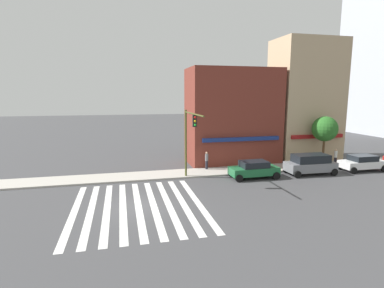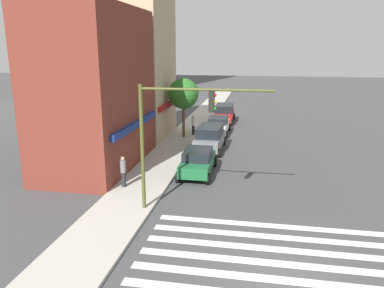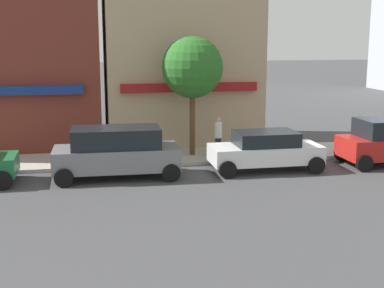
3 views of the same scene
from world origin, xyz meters
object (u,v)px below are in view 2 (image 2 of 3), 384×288
object	(u,v)px
sedan_green	(198,161)
sedan_white	(218,125)
traffic_signal	(172,126)
pedestrian_grey_coat	(123,171)
street_tree	(183,94)
suv_red	(224,113)
suv_grey	(210,137)
pedestrian_white_shirt	(193,125)

from	to	relation	value
sedan_green	sedan_white	xyz separation A→B (m)	(11.73, 0.00, 0.00)
traffic_signal	sedan_green	xyz separation A→B (m)	(5.96, -0.23, -3.50)
traffic_signal	pedestrian_grey_coat	distance (m)	5.41
pedestrian_grey_coat	sedan_white	bearing A→B (deg)	-8.05
sedan_green	street_tree	distance (m)	10.20
suv_red	street_tree	xyz separation A→B (m)	(-8.18, 2.80, 2.94)
sedan_green	suv_grey	bearing A→B (deg)	-0.63
traffic_signal	street_tree	size ratio (longest dim) A/B	1.20
suv_grey	sedan_white	size ratio (longest dim) A/B	1.08
sedan_green	pedestrian_grey_coat	bearing A→B (deg)	131.95
sedan_green	suv_red	size ratio (longest dim) A/B	0.93
traffic_signal	sedan_white	distance (m)	18.03
pedestrian_grey_coat	sedan_green	bearing A→B (deg)	-41.74
traffic_signal	sedan_white	world-z (taller)	traffic_signal
traffic_signal	sedan_green	bearing A→B (deg)	-2.18
suv_grey	suv_red	xyz separation A→B (m)	(11.65, 0.00, 0.00)
traffic_signal	pedestrian_white_shirt	size ratio (longest dim) A/B	3.51
sedan_green	street_tree	size ratio (longest dim) A/B	0.86
pedestrian_white_shirt	street_tree	world-z (taller)	street_tree
pedestrian_grey_coat	pedestrian_white_shirt	bearing A→B (deg)	-0.93
suv_red	pedestrian_white_shirt	bearing A→B (deg)	162.73
sedan_green	sedan_white	bearing A→B (deg)	-0.63
suv_red	pedestrian_white_shirt	xyz separation A→B (m)	(-7.17, 2.11, 0.04)
pedestrian_white_shirt	street_tree	xyz separation A→B (m)	(-1.01, 0.69, 2.90)
pedestrian_grey_coat	pedestrian_white_shirt	size ratio (longest dim) A/B	1.00
suv_grey	suv_red	world-z (taller)	same
sedan_white	pedestrian_grey_coat	bearing A→B (deg)	166.37
sedan_green	pedestrian_white_shirt	distance (m)	10.52
pedestrian_grey_coat	traffic_signal	bearing A→B (deg)	-120.74
pedestrian_white_shirt	sedan_green	bearing A→B (deg)	51.49
sedan_green	suv_red	xyz separation A→B (m)	(17.48, 0.00, 0.19)
sedan_green	suv_grey	world-z (taller)	suv_grey
suv_red	street_tree	bearing A→B (deg)	160.22
suv_grey	pedestrian_grey_coat	bearing A→B (deg)	159.64
sedan_white	street_tree	world-z (taller)	street_tree
street_tree	suv_grey	bearing A→B (deg)	-141.10
traffic_signal	sedan_green	world-z (taller)	traffic_signal
pedestrian_grey_coat	pedestrian_white_shirt	world-z (taller)	same
sedan_white	pedestrian_white_shirt	xyz separation A→B (m)	(-1.42, 2.11, 0.23)
suv_red	sedan_green	bearing A→B (deg)	179.11
suv_grey	suv_red	distance (m)	11.65
traffic_signal	street_tree	bearing A→B (deg)	9.57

